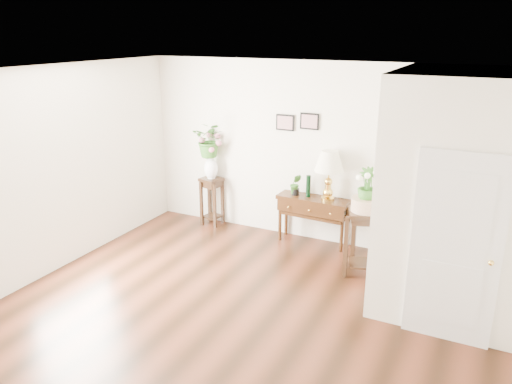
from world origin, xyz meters
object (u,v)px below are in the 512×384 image
Objects in this scene: console_table at (313,220)px; table_lamp at (329,178)px; plant_stand_b at (364,243)px; plant_stand_a at (212,201)px.

table_lamp reaches higher than console_table.
table_lamp is at bearing 137.08° from plant_stand_b.
table_lamp is (0.22, 0.00, 0.73)m from console_table.
console_table is 1.37× the size of plant_stand_a.
plant_stand_a reaches higher than console_table.
plant_stand_a is 2.91m from plant_stand_b.
console_table is 1.22× the size of plant_stand_b.
console_table is 1.47× the size of table_lamp.
console_table is at bearing 180.00° from table_lamp.
table_lamp reaches higher than plant_stand_a.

